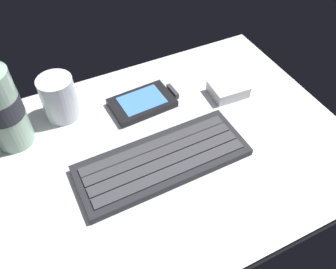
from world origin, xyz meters
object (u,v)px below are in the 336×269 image
(keyboard, at_px, (163,160))
(charger_block, at_px, (228,89))
(handheld_device, at_px, (145,102))
(juice_cup, at_px, (60,99))

(keyboard, relative_size, charger_block, 4.17)
(charger_block, bearing_deg, keyboard, -152.64)
(keyboard, distance_m, handheld_device, 0.15)
(handheld_device, height_order, juice_cup, juice_cup)
(handheld_device, bearing_deg, charger_block, -15.38)
(handheld_device, distance_m, charger_block, 0.17)
(keyboard, relative_size, handheld_device, 2.22)
(handheld_device, bearing_deg, keyboard, -102.23)
(handheld_device, distance_m, juice_cup, 0.16)
(keyboard, height_order, juice_cup, juice_cup)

